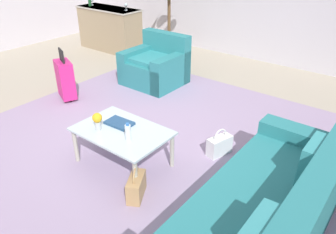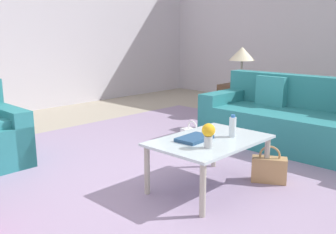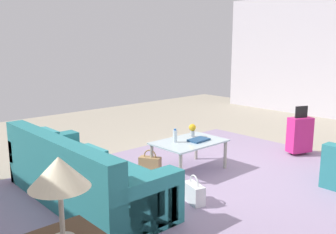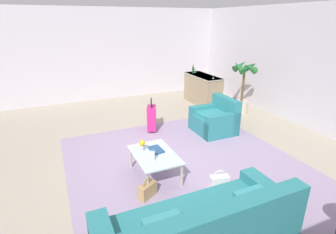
% 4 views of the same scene
% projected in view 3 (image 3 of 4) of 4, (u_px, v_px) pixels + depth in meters
% --- Properties ---
extents(ground_plane, '(12.00, 12.00, 0.00)m').
position_uv_depth(ground_plane, '(232.00, 173.00, 5.59)').
color(ground_plane, '#A89E89').
extents(area_rug, '(5.20, 4.40, 0.01)m').
position_uv_depth(area_rug, '(215.00, 186.00, 5.05)').
color(area_rug, '#9984A3').
rests_on(area_rug, ground).
extents(couch, '(0.96, 2.47, 0.86)m').
position_uv_depth(couch, '(79.00, 179.00, 4.52)').
color(couch, teal).
rests_on(couch, ground).
extents(coffee_table, '(1.06, 0.71, 0.46)m').
position_uv_depth(coffee_table, '(189.00, 145.00, 5.61)').
color(coffee_table, silver).
rests_on(coffee_table, ground).
extents(water_bottle, '(0.06, 0.06, 0.20)m').
position_uv_depth(water_bottle, '(175.00, 136.00, 5.52)').
color(water_bottle, silver).
rests_on(water_bottle, coffee_table).
extents(coffee_table_book, '(0.33, 0.22, 0.03)m').
position_uv_depth(coffee_table_book, '(199.00, 140.00, 5.62)').
color(coffee_table_book, navy).
rests_on(coffee_table_book, coffee_table).
extents(flower_vase, '(0.11, 0.11, 0.21)m').
position_uv_depth(flower_vase, '(192.00, 129.00, 5.83)').
color(flower_vase, '#B2B7BC').
rests_on(flower_vase, coffee_table).
extents(table_lamp, '(0.43, 0.43, 0.62)m').
position_uv_depth(table_lamp, '(59.00, 174.00, 2.55)').
color(table_lamp, '#ADA899').
rests_on(table_lamp, side_table).
extents(suitcase_magenta, '(0.45, 0.36, 0.85)m').
position_uv_depth(suitcase_magenta, '(300.00, 134.00, 6.43)').
color(suitcase_magenta, '#D12375').
rests_on(suitcase_magenta, ground).
extents(handbag_white, '(0.22, 0.35, 0.36)m').
position_uv_depth(handbag_white, '(194.00, 193.00, 4.52)').
color(handbag_white, white).
rests_on(handbag_white, ground).
extents(handbag_tan, '(0.28, 0.35, 0.36)m').
position_uv_depth(handbag_tan, '(150.00, 164.00, 5.57)').
color(handbag_tan, tan).
rests_on(handbag_tan, ground).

